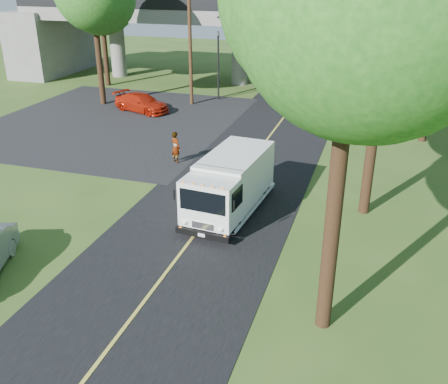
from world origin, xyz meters
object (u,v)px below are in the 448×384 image
at_px(traffic_signal, 218,58).
at_px(pedestrian, 176,147).
at_px(step_van, 230,183).
at_px(red_sedan, 142,103).
at_px(utility_pole, 190,42).
at_px(tree_right_near, 364,9).

bearing_deg(traffic_signal, pedestrian, -81.03).
distance_m(step_van, red_sedan, 17.49).
distance_m(traffic_signal, utility_pole, 2.86).
distance_m(traffic_signal, pedestrian, 14.30).
height_order(red_sedan, pedestrian, pedestrian).
bearing_deg(step_van, tree_right_near, -47.45).
relative_size(utility_pole, tree_right_near, 0.77).
bearing_deg(pedestrian, tree_right_near, 159.36).
bearing_deg(utility_pole, red_sedan, -131.42).
bearing_deg(traffic_signal, utility_pole, -126.87).
height_order(traffic_signal, step_van, traffic_signal).
bearing_deg(tree_right_near, pedestrian, 130.26).
distance_m(tree_right_near, pedestrian, 16.72).
bearing_deg(tree_right_near, red_sedan, 128.35).
relative_size(utility_pole, pedestrian, 5.24).
bearing_deg(tree_right_near, traffic_signal, 114.95).
bearing_deg(red_sedan, pedestrian, -126.21).
relative_size(step_van, pedestrian, 3.53).
height_order(traffic_signal, tree_right_near, tree_right_near).
height_order(step_van, red_sedan, step_van).
bearing_deg(tree_right_near, utility_pole, 119.69).
bearing_deg(traffic_signal, step_van, -70.25).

